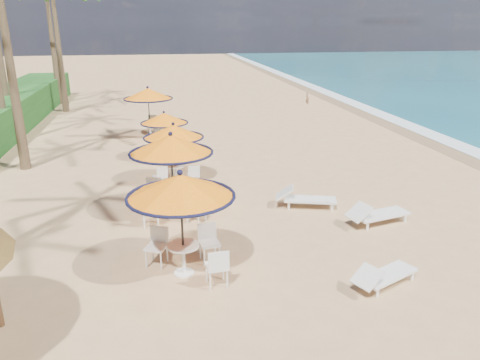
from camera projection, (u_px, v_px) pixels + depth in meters
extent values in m
plane|color=tan|center=(366.00, 257.00, 12.01)|extent=(160.00, 160.00, 0.00)
cube|color=white|center=(456.00, 145.00, 22.90)|extent=(1.20, 140.00, 0.04)
cube|color=olive|center=(440.00, 146.00, 22.75)|extent=(1.40, 140.00, 0.02)
cylinder|color=black|center=(182.00, 226.00, 10.84)|extent=(0.05, 0.05, 2.51)
cone|color=orange|center=(180.00, 186.00, 10.52)|extent=(2.51, 2.51, 0.54)
torus|color=black|center=(181.00, 196.00, 10.60)|extent=(2.51, 2.51, 0.08)
sphere|color=black|center=(180.00, 172.00, 10.42)|extent=(0.13, 0.13, 0.13)
cylinder|color=silver|center=(183.00, 246.00, 11.00)|extent=(0.76, 0.76, 0.04)
cylinder|color=silver|center=(184.00, 259.00, 11.12)|extent=(0.09, 0.09, 0.76)
cylinder|color=black|center=(172.00, 176.00, 14.25)|extent=(0.06, 0.06, 2.55)
cone|color=orange|center=(171.00, 144.00, 13.93)|extent=(2.55, 2.55, 0.55)
torus|color=black|center=(171.00, 153.00, 14.01)|extent=(2.55, 2.55, 0.08)
sphere|color=black|center=(170.00, 134.00, 13.82)|extent=(0.13, 0.13, 0.13)
cylinder|color=silver|center=(173.00, 192.00, 14.41)|extent=(0.78, 0.78, 0.04)
cylinder|color=silver|center=(174.00, 203.00, 14.53)|extent=(0.09, 0.09, 0.78)
cylinder|color=black|center=(174.00, 154.00, 17.19)|extent=(0.05, 0.05, 2.21)
cone|color=orange|center=(173.00, 131.00, 16.91)|extent=(2.21, 2.21, 0.48)
torus|color=black|center=(174.00, 137.00, 16.99)|extent=(2.21, 2.21, 0.07)
sphere|color=black|center=(173.00, 124.00, 16.83)|extent=(0.12, 0.12, 0.12)
cylinder|color=silver|center=(175.00, 166.00, 17.34)|extent=(0.67, 0.67, 0.04)
cylinder|color=silver|center=(175.00, 174.00, 17.44)|extent=(0.08, 0.08, 0.67)
cylinder|color=black|center=(165.00, 136.00, 20.22)|extent=(0.04, 0.04, 2.05)
cone|color=orange|center=(164.00, 118.00, 19.96)|extent=(2.05, 2.05, 0.45)
torus|color=black|center=(164.00, 123.00, 20.03)|extent=(2.05, 2.05, 0.06)
sphere|color=black|center=(164.00, 112.00, 19.88)|extent=(0.11, 0.11, 0.11)
cylinder|color=silver|center=(166.00, 146.00, 20.36)|extent=(0.62, 0.62, 0.04)
cylinder|color=silver|center=(166.00, 152.00, 20.45)|extent=(0.07, 0.07, 0.62)
cylinder|color=black|center=(149.00, 113.00, 24.17)|extent=(0.05, 0.05, 2.53)
cone|color=orange|center=(148.00, 94.00, 23.85)|extent=(2.53, 2.53, 0.55)
torus|color=black|center=(148.00, 99.00, 23.93)|extent=(2.53, 2.53, 0.08)
sphere|color=black|center=(147.00, 87.00, 23.75)|extent=(0.13, 0.13, 0.13)
cylinder|color=silver|center=(150.00, 123.00, 24.33)|extent=(0.77, 0.77, 0.04)
cylinder|color=silver|center=(150.00, 130.00, 24.45)|extent=(0.09, 0.09, 0.77)
cube|color=silver|center=(388.00, 275.00, 10.70)|extent=(1.59, 1.13, 0.06)
cube|color=silver|center=(367.00, 277.00, 10.22)|extent=(0.69, 0.71, 0.37)
cube|color=silver|center=(387.00, 280.00, 10.74)|extent=(0.05, 0.05, 0.21)
cube|color=silver|center=(381.00, 214.00, 13.96)|extent=(1.81, 1.01, 0.07)
cube|color=silver|center=(359.00, 212.00, 13.56)|extent=(0.70, 0.74, 0.42)
cube|color=silver|center=(381.00, 219.00, 14.01)|extent=(0.06, 0.06, 0.24)
cube|color=silver|center=(310.00, 199.00, 15.14)|extent=(1.77, 1.04, 0.07)
cube|color=silver|center=(285.00, 192.00, 15.15)|extent=(0.70, 0.74, 0.41)
cube|color=silver|center=(310.00, 204.00, 15.19)|extent=(0.06, 0.06, 0.24)
cone|color=brown|center=(10.00, 64.00, 17.90)|extent=(0.44, 0.44, 8.38)
cone|color=brown|center=(59.00, 52.00, 30.27)|extent=(0.44, 0.44, 7.79)
cone|color=brown|center=(52.00, 42.00, 33.17)|extent=(0.44, 0.44, 8.73)
imported|color=#906349|center=(307.00, 98.00, 34.21)|extent=(0.30, 0.38, 0.90)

